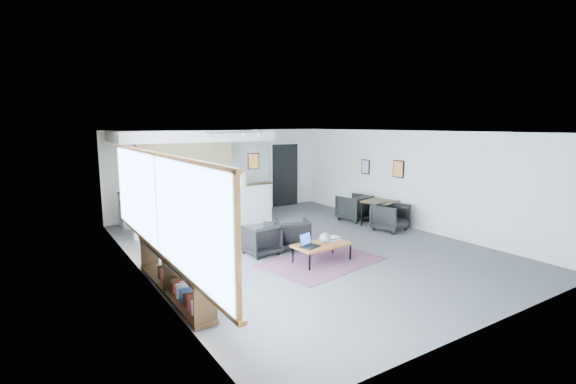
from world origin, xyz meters
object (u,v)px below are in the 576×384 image
laptop (308,243)px  microwave (210,179)px  armchair_right (292,233)px  floor_lamp (238,182)px  dining_chair_near (390,218)px  ceramic_pot (325,238)px  coffee_table (322,245)px  book_stack (333,238)px  dining_chair_far (354,209)px  dining_table (380,203)px  armchair_left (260,238)px

laptop → microwave: size_ratio=0.75×
armchair_right → floor_lamp: 1.95m
dining_chair_near → ceramic_pot: bearing=-173.2°
coffee_table → book_stack: (0.36, 0.09, 0.07)m
dining_chair_near → dining_chair_far: size_ratio=0.95×
microwave → laptop: bearing=-89.0°
microwave → dining_table: bearing=-44.1°
book_stack → dining_chair_near: size_ratio=0.44×
book_stack → dining_chair_far: dining_chair_far is taller
ceramic_pot → armchair_left: armchair_left is taller
laptop → microwave: (0.11, 5.23, 0.67)m
laptop → dining_chair_near: dining_chair_near is taller
armchair_right → dining_table: size_ratio=0.71×
laptop → armchair_left: size_ratio=0.62×
coffee_table → dining_chair_far: 3.90m
book_stack → dining_chair_far: 3.58m
book_stack → armchair_right: 1.07m
laptop → dining_chair_far: dining_chair_far is taller
coffee_table → ceramic_pot: 0.16m
laptop → dining_chair_near: bearing=-2.9°
book_stack → dining_chair_far: bearing=41.4°
dining_table → armchair_left: bearing=-172.9°
book_stack → floor_lamp: 2.91m
microwave → armchair_left: bearing=-95.6°
book_stack → armchair_left: 1.55m
armchair_left → ceramic_pot: bearing=122.3°
ceramic_pot → book_stack: size_ratio=0.78×
floor_lamp → dining_chair_near: floor_lamp is taller
armchair_left → microwave: bearing=-102.2°
dining_chair_far → microwave: size_ratio=1.20×
dining_table → dining_chair_far: (-0.18, 0.84, -0.27)m
floor_lamp → ceramic_pot: bearing=-77.5°
dining_table → dining_chair_near: dining_table is taller
ceramic_pot → dining_chair_near: (3.00, 1.09, -0.16)m
ceramic_pot → floor_lamp: 2.92m
coffee_table → book_stack: 0.37m
laptop → book_stack: bearing=-13.4°
book_stack → armchair_left: armchair_left is taller
coffee_table → dining_table: 3.61m
dining_chair_far → floor_lamp: bearing=-12.8°
armchair_left → floor_lamp: bearing=-103.1°
ceramic_pot → dining_chair_far: size_ratio=0.33×
armchair_right → dining_table: (3.21, 0.51, 0.26)m
armchair_left → microwave: 4.24m
armchair_right → dining_table: 3.27m
floor_lamp → dining_chair_far: bearing=-3.6°
dining_chair_near → armchair_left: bearing=166.0°
coffee_table → laptop: size_ratio=2.72×
ceramic_pot → dining_chair_far: (3.00, 2.50, -0.14)m
laptop → dining_table: 3.91m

